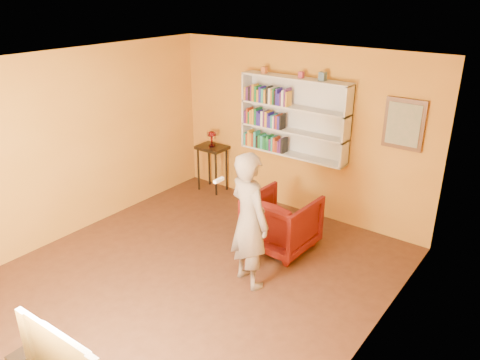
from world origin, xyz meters
name	(u,v)px	position (x,y,z in m)	size (l,w,h in m)	color
room_shell	(192,205)	(0.00, 0.00, 1.02)	(5.30, 5.80, 2.88)	#422415
bookshelf	(296,117)	(0.00, 2.41, 1.59)	(1.80, 0.29, 1.23)	silver
books_row_lower	(265,142)	(-0.48, 2.30, 1.13)	(0.76, 0.19, 0.26)	teal
books_row_middle	(264,118)	(-0.51, 2.30, 1.51)	(0.70, 0.19, 0.27)	#512266
books_row_upper	(268,95)	(-0.46, 2.30, 1.89)	(0.80, 0.19, 0.27)	gold
ornament_left	(264,70)	(-0.56, 2.35, 2.26)	(0.07, 0.07, 0.10)	#B76334
ornament_centre	(301,75)	(0.10, 2.35, 2.26)	(0.07, 0.07, 0.10)	#A53754
ornament_right	(323,76)	(0.44, 2.35, 2.28)	(0.09, 0.09, 0.12)	#486278
framed_painting	(404,124)	(1.65, 2.46, 1.75)	(0.55, 0.05, 0.70)	#533117
console_table	(212,154)	(-1.58, 2.25, 0.69)	(0.51, 0.39, 0.84)	black
ruby_lustre	(212,135)	(-1.58, 2.25, 1.04)	(0.17, 0.17, 0.27)	maroon
armchair	(282,222)	(0.51, 1.27, 0.41)	(0.87, 0.89, 0.81)	#490505
person	(249,221)	(0.63, 0.31, 0.87)	(0.64, 0.42, 1.74)	#726253
game_remote	(219,180)	(0.41, 0.02, 1.44)	(0.04, 0.15, 0.04)	white
television	(71,353)	(0.73, -2.25, 0.80)	(0.99, 0.13, 0.57)	black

